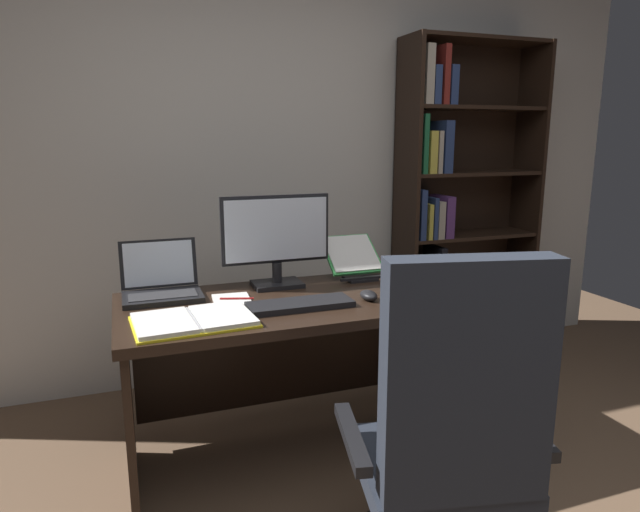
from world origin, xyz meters
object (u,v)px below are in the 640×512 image
bookshelf (452,213)px  reading_stand_with_book (353,258)px  computer_mouse (369,295)px  pen (237,298)px  office_chair (448,458)px  monitor (276,241)px  notepad (232,301)px  keyboard (300,304)px  laptop (161,285)px  open_binder (194,320)px  coffee_mug (441,273)px  desk (306,338)px

bookshelf → reading_stand_with_book: 1.10m
computer_mouse → pen: bearing=162.7°
bookshelf → office_chair: bearing=-122.6°
bookshelf → monitor: bearing=-154.4°
monitor → notepad: (-0.24, -0.18, -0.21)m
monitor → notepad: monitor is taller
monitor → keyboard: size_ratio=1.18×
office_chair → laptop: size_ratio=3.47×
bookshelf → reading_stand_with_book: size_ratio=7.23×
office_chair → computer_mouse: 0.79m
bookshelf → monitor: 1.48m
keyboard → open_binder: (-0.42, -0.05, -0.00)m
coffee_mug → open_binder: bearing=-171.3°
computer_mouse → pen: size_ratio=0.74×
pen → desk: bearing=6.2°
desk → bookshelf: bearing=32.4°
pen → coffee_mug: coffee_mug is taller
desk → reading_stand_with_book: size_ratio=5.76×
keyboard → computer_mouse: size_ratio=4.04×
desk → computer_mouse: (0.21, -0.20, 0.23)m
reading_stand_with_book → open_binder: bearing=-151.1°
bookshelf → laptop: bookshelf is taller
coffee_mug → pen: bearing=177.8°
laptop → open_binder: (0.08, -0.39, -0.04)m
open_binder → laptop: bearing=98.0°
pen → open_binder: bearing=-133.7°
monitor → computer_mouse: monitor is taller
keyboard → computer_mouse: computer_mouse is taller
coffee_mug → office_chair: bearing=-119.9°
pen → office_chair: bearing=-63.0°
desk → computer_mouse: computer_mouse is taller
bookshelf → open_binder: bearing=-149.5°
laptop → pen: 0.34m
notepad → pen: size_ratio=1.50×
office_chair → keyboard: size_ratio=2.66×
bookshelf → reading_stand_with_book: bearing=-148.1°
office_chair → laptop: bearing=137.1°
laptop → pen: (0.29, -0.18, -0.04)m
coffee_mug → computer_mouse: bearing=-163.5°
laptop → reading_stand_with_book: 0.91m
bookshelf → computer_mouse: size_ratio=19.26×
computer_mouse → reading_stand_with_book: size_ratio=0.38×
monitor → pen: size_ratio=3.53×
reading_stand_with_book → open_binder: size_ratio=0.61×
reading_stand_with_book → laptop: bearing=-176.0°
desk → office_chair: office_chair is taller
laptop → computer_mouse: (0.81, -0.34, -0.03)m
monitor → office_chair: bearing=-77.8°
laptop → computer_mouse: bearing=-23.1°
open_binder → computer_mouse: bearing=0.1°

